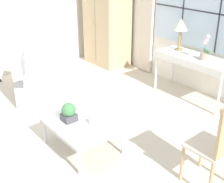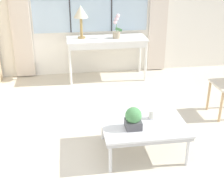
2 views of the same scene
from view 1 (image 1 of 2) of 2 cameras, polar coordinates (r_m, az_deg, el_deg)
ground_plane at (r=4.54m, az=-9.93°, el=-8.97°), size 14.00×14.00×0.00m
wall_back_windowed at (r=5.93m, az=15.98°, el=12.99°), size 7.20×0.14×2.80m
wall_left at (r=6.92m, az=-19.08°, el=14.26°), size 0.06×7.20×2.80m
armoire at (r=7.26m, az=-0.93°, el=12.92°), size 1.07×0.72×2.03m
console_table at (r=5.68m, az=15.01°, el=5.36°), size 1.47×0.56×0.78m
table_lamp at (r=5.86m, az=12.45°, el=11.63°), size 0.26×0.26×0.59m
potted_orchid at (r=5.49m, az=16.61°, el=7.24°), size 0.17×0.14×0.44m
armchair_upholstered at (r=5.81m, az=-13.07°, el=1.47°), size 1.18×1.19×0.85m
side_chair_wooden at (r=3.57m, az=18.91°, el=-8.42°), size 0.45×0.45×1.10m
coffee_table at (r=4.18m, az=-5.47°, el=-6.09°), size 0.98×0.78×0.40m
potted_plant_small at (r=4.15m, az=-7.93°, el=-3.77°), size 0.19×0.19×0.25m
pillar_candle at (r=4.08m, az=-3.75°, el=-5.37°), size 0.10×0.10×0.12m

